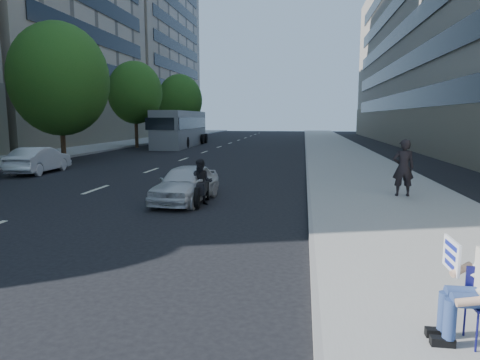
% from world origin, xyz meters
% --- Properties ---
extents(ground, '(160.00, 160.00, 0.00)m').
position_xyz_m(ground, '(0.00, 0.00, 0.00)').
color(ground, black).
rests_on(ground, ground).
extents(near_sidewalk, '(5.00, 120.00, 0.15)m').
position_xyz_m(near_sidewalk, '(4.00, 20.00, 0.07)').
color(near_sidewalk, gray).
rests_on(near_sidewalk, ground).
extents(far_sidewalk, '(4.50, 120.00, 0.15)m').
position_xyz_m(far_sidewalk, '(-16.75, 20.00, 0.07)').
color(far_sidewalk, gray).
rests_on(far_sidewalk, ground).
extents(far_bldg_north, '(22.00, 28.00, 28.00)m').
position_xyz_m(far_bldg_north, '(-30.00, 62.00, 14.00)').
color(far_bldg_north, tan).
rests_on(far_bldg_north, ground).
extents(tree_far_c, '(6.00, 6.00, 8.47)m').
position_xyz_m(tree_far_c, '(-13.70, 18.00, 5.02)').
color(tree_far_c, '#382616').
rests_on(tree_far_c, ground).
extents(tree_far_d, '(4.80, 4.80, 7.65)m').
position_xyz_m(tree_far_d, '(-13.70, 30.00, 4.89)').
color(tree_far_d, '#382616').
rests_on(tree_far_d, ground).
extents(tree_far_e, '(5.40, 5.40, 7.89)m').
position_xyz_m(tree_far_e, '(-13.70, 44.00, 4.78)').
color(tree_far_e, '#382616').
rests_on(tree_far_e, ground).
extents(seated_protester, '(0.83, 1.12, 1.31)m').
position_xyz_m(seated_protester, '(3.22, -2.04, 0.87)').
color(seated_protester, navy).
rests_on(seated_protester, near_sidewalk).
extents(pedestrian_woman, '(0.68, 0.45, 1.86)m').
position_xyz_m(pedestrian_woman, '(4.47, 7.52, 1.08)').
color(pedestrian_woman, black).
rests_on(pedestrian_woman, near_sidewalk).
extents(white_sedan_near, '(1.74, 3.65, 1.20)m').
position_xyz_m(white_sedan_near, '(-2.49, 6.23, 0.60)').
color(white_sedan_near, silver).
rests_on(white_sedan_near, ground).
extents(white_sedan_mid, '(1.60, 3.96, 1.28)m').
position_xyz_m(white_sedan_mid, '(-11.57, 12.24, 0.64)').
color(white_sedan_mid, silver).
rests_on(white_sedan_mid, ground).
extents(motorcycle, '(0.76, 2.05, 1.42)m').
position_xyz_m(motorcycle, '(-1.87, 5.87, 0.64)').
color(motorcycle, black).
rests_on(motorcycle, ground).
extents(bus, '(3.11, 12.15, 3.30)m').
position_xyz_m(bus, '(-10.30, 32.54, 1.64)').
color(bus, slate).
rests_on(bus, ground).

